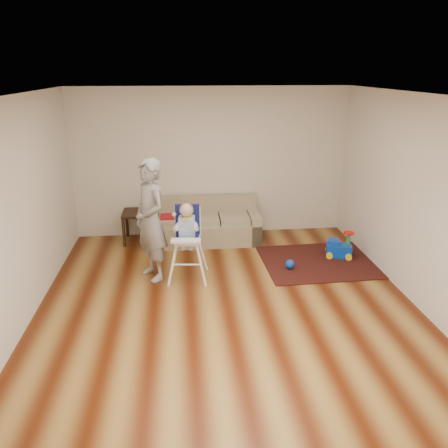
{
  "coord_description": "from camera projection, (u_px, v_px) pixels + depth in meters",
  "views": [
    {
      "loc": [
        -0.57,
        -5.12,
        2.99
      ],
      "look_at": [
        0.0,
        0.4,
        1.0
      ],
      "focal_mm": 35.0,
      "sensor_mm": 36.0,
      "label": 1
    }
  ],
  "objects": [
    {
      "name": "area_rug",
      "position": [
        324.0,
        261.0,
        7.13
      ],
      "size": [
        2.01,
        1.53,
        0.02
      ],
      "primitive_type": "cube",
      "rotation": [
        0.0,
        0.0,
        0.03
      ],
      "color": "black",
      "rests_on": "ground"
    },
    {
      "name": "high_chair",
      "position": [
        187.0,
        243.0,
        6.41
      ],
      "size": [
        0.6,
        0.6,
        1.18
      ],
      "rotation": [
        0.0,
        0.0,
        -0.1
      ],
      "color": "white",
      "rests_on": "ground"
    },
    {
      "name": "ride_on_toy",
      "position": [
        339.0,
        244.0,
        7.24
      ],
      "size": [
        0.47,
        0.39,
        0.44
      ],
      "primitive_type": null,
      "rotation": [
        0.0,
        0.0,
        -0.29
      ],
      "color": "blue",
      "rests_on": "area_rug"
    },
    {
      "name": "toy_ball",
      "position": [
        290.0,
        264.0,
        6.84
      ],
      "size": [
        0.15,
        0.15,
        0.15
      ],
      "primitive_type": "sphere",
      "color": "blue",
      "rests_on": "area_rug"
    },
    {
      "name": "room_envelope",
      "position": [
        223.0,
        158.0,
        5.72
      ],
      "size": [
        5.04,
        5.52,
        2.72
      ],
      "color": "silver",
      "rests_on": "ground"
    },
    {
      "name": "sofa",
      "position": [
        204.0,
        221.0,
        7.87
      ],
      "size": [
        1.99,
        0.82,
        0.77
      ],
      "rotation": [
        0.0,
        0.0,
        -0.0
      ],
      "color": "gray",
      "rests_on": "ground"
    },
    {
      "name": "adult",
      "position": [
        151.0,
        220.0,
        6.32
      ],
      "size": [
        0.71,
        0.79,
        1.81
      ],
      "primitive_type": "imported",
      "rotation": [
        0.0,
        0.0,
        -1.04
      ],
      "color": "gray",
      "rests_on": "ground"
    },
    {
      "name": "ground",
      "position": [
        227.0,
        304.0,
        5.86
      ],
      "size": [
        5.5,
        5.5,
        0.0
      ],
      "primitive_type": "plane",
      "color": "#4A1A07",
      "rests_on": "ground"
    },
    {
      "name": "side_table",
      "position": [
        139.0,
        226.0,
        7.92
      ],
      "size": [
        0.56,
        0.56,
        0.56
      ],
      "primitive_type": null,
      "color": "black",
      "rests_on": "ground"
    }
  ]
}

